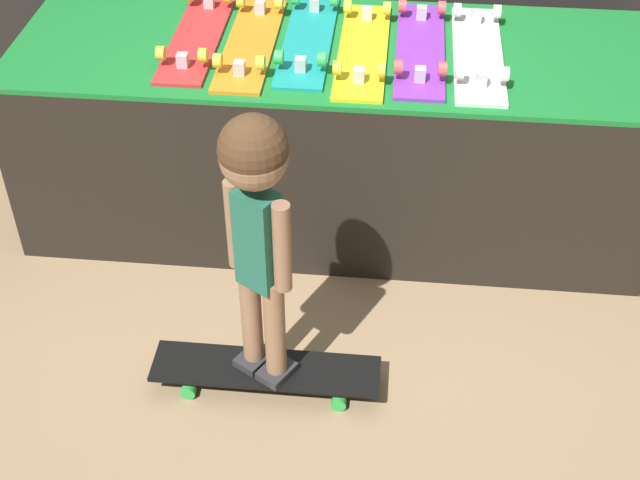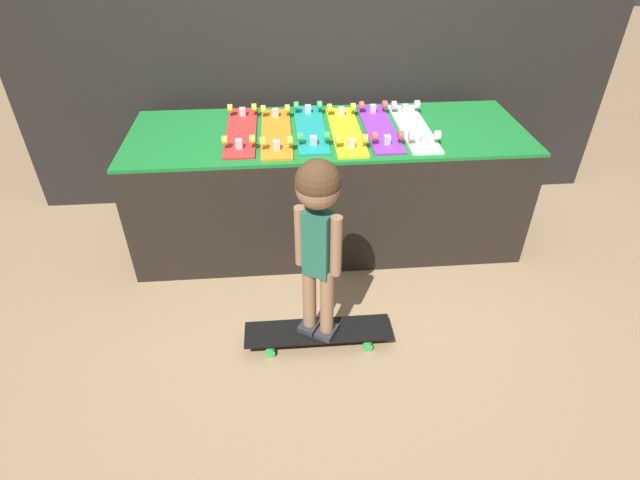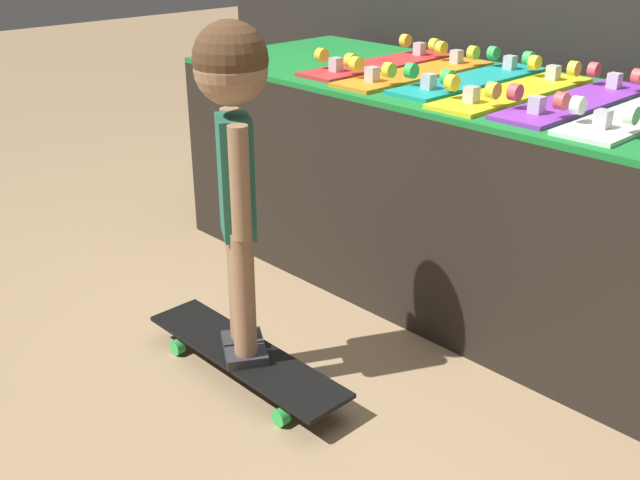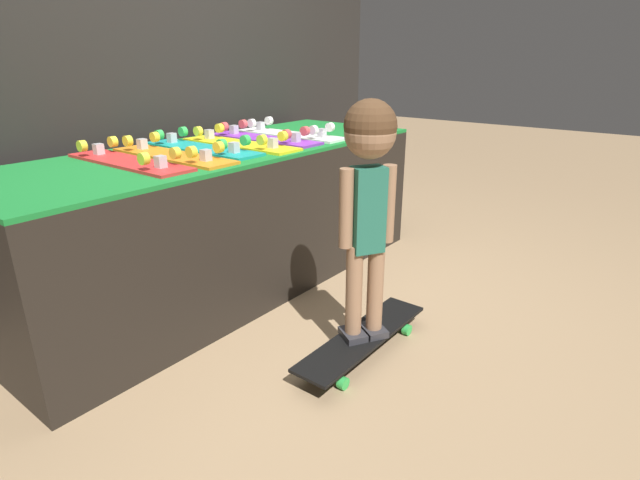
% 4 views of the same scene
% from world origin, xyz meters
% --- Properties ---
extents(ground_plane, '(16.00, 16.00, 0.00)m').
position_xyz_m(ground_plane, '(0.00, 0.00, 0.00)').
color(ground_plane, '#9E7F5B').
extents(display_rack, '(2.49, 0.87, 0.79)m').
position_xyz_m(display_rack, '(0.00, 0.52, 0.40)').
color(display_rack, black).
rests_on(display_rack, ground_plane).
extents(skateboard_red_on_rack, '(0.19, 0.75, 0.09)m').
position_xyz_m(skateboard_red_on_rack, '(-0.54, 0.53, 0.81)').
color(skateboard_red_on_rack, red).
rests_on(skateboard_red_on_rack, display_rack).
extents(skateboard_orange_on_rack, '(0.19, 0.75, 0.09)m').
position_xyz_m(skateboard_orange_on_rack, '(-0.32, 0.50, 0.81)').
color(skateboard_orange_on_rack, orange).
rests_on(skateboard_orange_on_rack, display_rack).
extents(skateboard_teal_on_rack, '(0.19, 0.75, 0.09)m').
position_xyz_m(skateboard_teal_on_rack, '(-0.11, 0.55, 0.81)').
color(skateboard_teal_on_rack, teal).
rests_on(skateboard_teal_on_rack, display_rack).
extents(skateboard_yellow_on_rack, '(0.19, 0.75, 0.09)m').
position_xyz_m(skateboard_yellow_on_rack, '(0.11, 0.49, 0.81)').
color(skateboard_yellow_on_rack, yellow).
rests_on(skateboard_yellow_on_rack, display_rack).
extents(skateboard_purple_on_rack, '(0.19, 0.75, 0.09)m').
position_xyz_m(skateboard_purple_on_rack, '(0.32, 0.52, 0.81)').
color(skateboard_purple_on_rack, purple).
rests_on(skateboard_purple_on_rack, display_rack).
extents(skateboard_on_floor, '(0.79, 0.19, 0.09)m').
position_xyz_m(skateboard_on_floor, '(-0.15, -0.51, 0.07)').
color(skateboard_on_floor, black).
rests_on(skateboard_on_floor, ground_plane).
extents(child, '(0.23, 0.21, 1.01)m').
position_xyz_m(child, '(-0.15, -0.51, 0.80)').
color(child, '#2D2D33').
rests_on(child, skateboard_on_floor).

